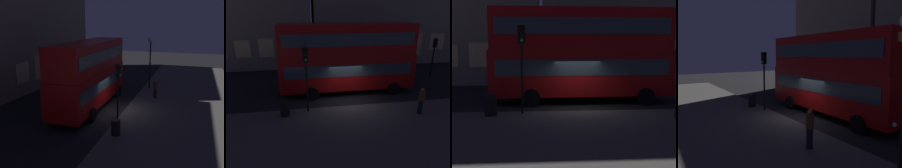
# 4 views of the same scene
# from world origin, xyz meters

# --- Properties ---
(ground_plane) EXTENTS (80.00, 80.00, 0.00)m
(ground_plane) POSITION_xyz_m (0.00, 0.00, 0.00)
(ground_plane) COLOR black
(sidewalk_slab) EXTENTS (44.00, 8.95, 0.12)m
(sidewalk_slab) POSITION_xyz_m (0.00, -5.37, 0.06)
(sidewalk_slab) COLOR #4C4944
(sidewalk_slab) RESTS_ON ground
(building_with_clock) EXTENTS (12.07, 9.71, 18.03)m
(building_with_clock) POSITION_xyz_m (-8.21, 14.01, 9.02)
(building_with_clock) COLOR gray
(building_with_clock) RESTS_ON ground
(double_decker_bus) EXTENTS (10.64, 2.94, 5.45)m
(double_decker_bus) POSITION_xyz_m (0.33, 2.07, 3.02)
(double_decker_bus) COLOR #9E0C0C
(double_decker_bus) RESTS_ON ground
(traffic_light_near_kerb) EXTENTS (0.37, 0.39, 4.20)m
(traffic_light_near_kerb) POSITION_xyz_m (-2.90, -1.27, 3.13)
(traffic_light_near_kerb) COLOR black
(traffic_light_near_kerb) RESTS_ON sidewalk_slab
(pedestrian) EXTENTS (0.36, 0.36, 1.74)m
(pedestrian) POSITION_xyz_m (4.21, -2.68, 1.01)
(pedestrian) COLOR black
(pedestrian) RESTS_ON sidewalk_slab
(litter_bin) EXTENTS (0.58, 0.58, 0.99)m
(litter_bin) POSITION_xyz_m (-4.36, -1.59, 0.61)
(litter_bin) COLOR black
(litter_bin) RESTS_ON sidewalk_slab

